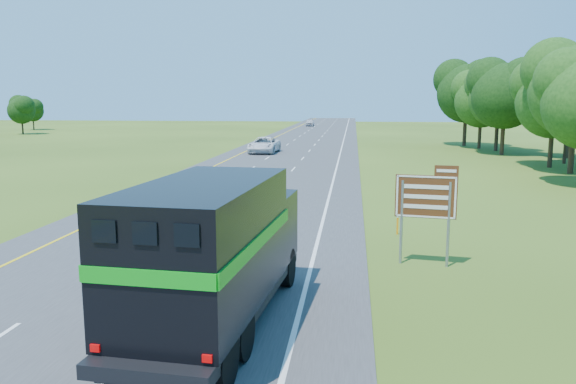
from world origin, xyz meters
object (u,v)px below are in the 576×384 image
object	(u,v)px
white_suv	(264,145)
exit_sign	(427,201)
far_car	(310,123)
horse_truck	(215,249)

from	to	relation	value
white_suv	exit_sign	size ratio (longest dim) A/B	1.74
white_suv	far_car	world-z (taller)	white_suv
white_suv	far_car	distance (m)	67.02
horse_truck	exit_sign	bearing A→B (deg)	50.92
horse_truck	white_suv	distance (m)	49.27
horse_truck	far_car	world-z (taller)	horse_truck
horse_truck	white_suv	xyz separation A→B (m)	(-6.49, 48.83, -1.21)
horse_truck	exit_sign	world-z (taller)	horse_truck
horse_truck	exit_sign	distance (m)	8.86
horse_truck	far_car	size ratio (longest dim) A/B	1.95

